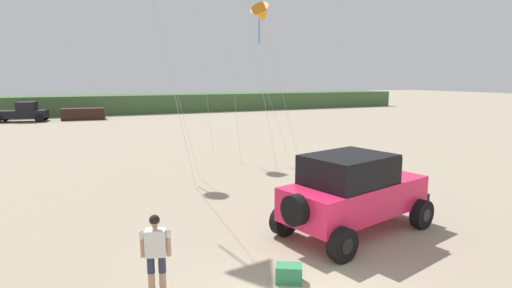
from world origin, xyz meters
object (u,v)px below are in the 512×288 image
Objects in this scene: cooler_box at (289,274)px; distant_pickup at (23,112)px; distant_sedan at (84,114)px; person_watching at (156,250)px; jeep at (354,191)px; kite_green_box at (262,14)px.

distant_pickup reaches higher than cooler_box.
cooler_box is 0.12× the size of distant_pickup.
cooler_box is at bearing -79.51° from distant_sedan.
jeep is at bearing 11.42° from person_watching.
person_watching is 0.21× the size of kite_green_box.
kite_green_box reaches higher than jeep.
kite_green_box is at bearing -63.47° from distant_pickup.
jeep is at bearing 59.69° from cooler_box.
cooler_box is at bearing -76.69° from distant_pickup.
jeep reaches higher than distant_sedan.
jeep is at bearing -74.71° from distant_sedan.
jeep is at bearing -99.00° from kite_green_box.
jeep reaches higher than person_watching.
cooler_box is 38.91m from distant_sedan.
person_watching is 38.12m from distant_sedan.
jeep is 37.56m from distant_sedan.
kite_green_box is (8.16, -27.35, 6.76)m from distant_sedan.
person_watching is at bearing -164.52° from cooler_box.
jeep is 0.63× the size of kite_green_box.
cooler_box is 0.13× the size of distant_sedan.
jeep is 1.03× the size of distant_pickup.
person_watching is 38.78m from distant_pickup.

